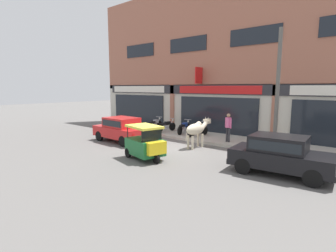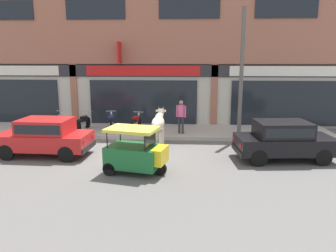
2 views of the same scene
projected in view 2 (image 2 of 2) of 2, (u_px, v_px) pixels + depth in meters
The scene contains 13 objects.
ground_plane at pixel (127, 153), 13.07m from camera, with size 90.00×90.00×0.00m, color #605E5B.
sidewalk at pixel (140, 131), 16.69m from camera, with size 19.00×3.05×0.17m, color #B7AFA3.
shop_building at pixel (143, 34), 17.42m from camera, with size 23.00×1.40×10.33m.
cow at pixel (158, 123), 13.96m from camera, with size 0.58×2.15×1.61m.
car_0 at pixel (45, 135), 12.65m from camera, with size 3.66×1.73×1.46m.
car_1 at pixel (283, 139), 12.12m from camera, with size 3.72×1.90×1.46m.
auto_rickshaw at pixel (136, 154), 10.77m from camera, with size 2.13×1.53×1.52m.
motorcycle_0 at pixel (60, 122), 16.59m from camera, with size 0.57×1.80×0.88m.
motorcycle_1 at pixel (83, 123), 16.36m from camera, with size 0.52×1.81×0.88m.
motorcycle_2 at pixel (111, 122), 16.48m from camera, with size 0.62×1.79×0.88m.
motorcycle_3 at pixel (135, 123), 16.22m from camera, with size 0.57×1.81×0.88m.
pedestrian at pixel (181, 113), 15.58m from camera, with size 0.47×0.32×1.60m.
utility_pole at pixel (241, 74), 14.61m from camera, with size 0.18×0.18×5.74m, color #595651.
Camera 2 is at (2.39, -12.44, 3.78)m, focal length 35.00 mm.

